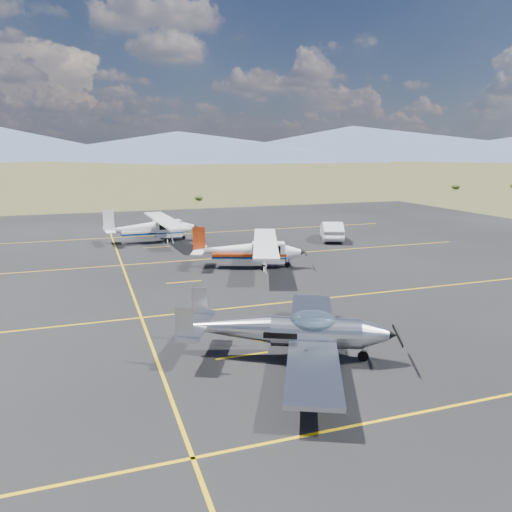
{
  "coord_description": "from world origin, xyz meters",
  "views": [
    {
      "loc": [
        -8.09,
        -19.73,
        7.34
      ],
      "look_at": [
        0.75,
        5.8,
        1.6
      ],
      "focal_mm": 35.0,
      "sensor_mm": 36.0,
      "label": 1
    }
  ],
  "objects": [
    {
      "name": "apron",
      "position": [
        0.0,
        7.0,
        0.0
      ],
      "size": [
        72.0,
        72.0,
        0.02
      ],
      "primitive_type": "cube",
      "color": "black",
      "rests_on": "ground"
    },
    {
      "name": "aircraft_plain",
      "position": [
        -2.99,
        20.83,
        1.23
      ],
      "size": [
        6.55,
        10.93,
        2.76
      ],
      "rotation": [
        0.0,
        0.0,
        0.05
      ],
      "color": "white",
      "rests_on": "apron"
    },
    {
      "name": "ground",
      "position": [
        0.0,
        0.0,
        0.0
      ],
      "size": [
        1600.0,
        1600.0,
        0.0
      ],
      "primitive_type": "plane",
      "color": "#383D1C",
      "rests_on": "ground"
    },
    {
      "name": "sedan",
      "position": [
        11.28,
        16.95,
        0.78
      ],
      "size": [
        3.3,
        4.97,
        1.55
      ],
      "primitive_type": "imported",
      "rotation": [
        0.0,
        0.0,
        2.75
      ],
      "color": "silver",
      "rests_on": "apron"
    },
    {
      "name": "aircraft_cessna",
      "position": [
        1.63,
        9.68,
        1.16
      ],
      "size": [
        7.2,
        10.17,
        2.62
      ],
      "rotation": [
        0.0,
        0.0,
        -0.34
      ],
      "color": "white",
      "rests_on": "apron"
    },
    {
      "name": "aircraft_low_wing",
      "position": [
        -1.42,
        -4.31,
        1.06
      ],
      "size": [
        7.69,
        9.84,
        2.21
      ],
      "rotation": [
        0.0,
        0.0,
        -0.43
      ],
      "color": "silver",
      "rests_on": "apron"
    }
  ]
}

